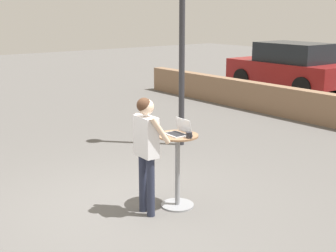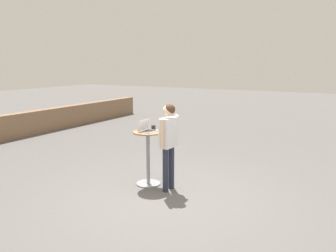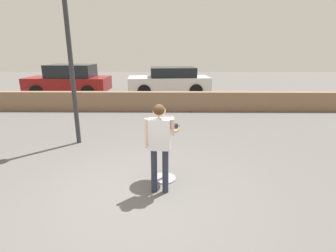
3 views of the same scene
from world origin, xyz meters
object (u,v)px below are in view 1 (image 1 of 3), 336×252
at_px(cafe_table, 178,166).
at_px(street_lamp, 182,10).
at_px(laptop, 179,131).
at_px(parked_car_near_street, 289,66).
at_px(coffee_mug, 189,135).
at_px(standing_person, 146,142).

bearing_deg(cafe_table, street_lamp, 139.27).
xyz_separation_m(laptop, parked_car_near_street, (-5.38, 9.46, -0.26)).
xyz_separation_m(coffee_mug, standing_person, (-0.30, -0.51, -0.07)).
relative_size(standing_person, parked_car_near_street, 0.38).
xyz_separation_m(cafe_table, street_lamp, (-2.44, 2.10, 2.16)).
relative_size(laptop, street_lamp, 0.08).
bearing_deg(standing_person, coffee_mug, 60.07).
height_order(cafe_table, parked_car_near_street, parked_car_near_street).
bearing_deg(street_lamp, parked_car_near_street, 111.71).
xyz_separation_m(parked_car_near_street, street_lamp, (2.94, -7.38, 1.91)).
relative_size(laptop, standing_person, 0.20).
bearing_deg(parked_car_near_street, laptop, -60.37).
height_order(cafe_table, laptop, laptop).
bearing_deg(standing_person, street_lamp, 132.42).
bearing_deg(coffee_mug, parked_car_near_street, 120.65).
height_order(standing_person, street_lamp, street_lamp).
height_order(laptop, street_lamp, street_lamp).
bearing_deg(parked_car_near_street, street_lamp, -68.29).
xyz_separation_m(cafe_table, laptop, (0.00, 0.02, 0.51)).
relative_size(laptop, coffee_mug, 2.85).
bearing_deg(laptop, standing_person, -97.39).
distance_m(parked_car_near_street, street_lamp, 8.17).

